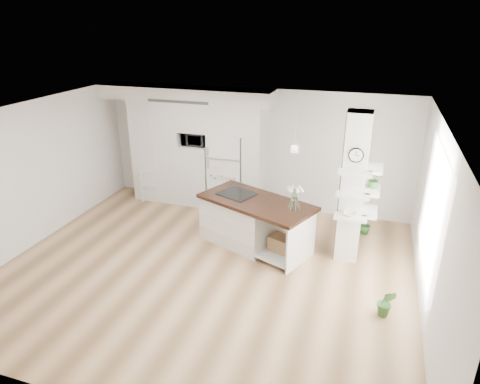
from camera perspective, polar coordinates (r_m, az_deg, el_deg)
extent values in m
cube|color=tan|center=(7.65, -4.58, -10.21)|extent=(7.00, 6.00, 0.01)
cube|color=white|center=(6.60, -5.31, 9.94)|extent=(7.00, 6.00, 0.04)
cube|color=silver|center=(9.69, 1.91, 5.80)|extent=(7.00, 0.04, 2.70)
cube|color=silver|center=(4.76, -19.31, -14.54)|extent=(7.00, 0.04, 2.70)
cube|color=silver|center=(8.91, -26.21, 1.94)|extent=(0.04, 6.00, 2.70)
cube|color=silver|center=(6.61, 24.47, -4.50)|extent=(0.04, 6.00, 2.70)
cube|color=silver|center=(10.25, -10.57, 5.49)|extent=(1.20, 0.65, 2.40)
cube|color=silver|center=(10.01, -5.69, 2.40)|extent=(0.65, 0.65, 1.42)
cube|color=silver|center=(9.63, -6.00, 10.05)|extent=(0.65, 0.65, 0.65)
cube|color=silver|center=(9.36, -1.73, 9.80)|extent=(0.85, 0.65, 0.65)
cube|color=silver|center=(9.41, 1.94, 4.34)|extent=(0.40, 0.65, 2.40)
cube|color=silver|center=(9.61, -7.44, 12.85)|extent=(4.00, 0.70, 0.30)
cube|color=#262626|center=(9.33, -8.30, 11.83)|extent=(1.40, 0.04, 0.06)
cube|color=white|center=(9.70, -1.63, 2.88)|extent=(0.78, 0.66, 1.75)
cube|color=#B2B2B7|center=(9.28, -2.36, 4.33)|extent=(0.78, 0.01, 0.03)
cube|color=silver|center=(7.65, 14.82, 0.43)|extent=(0.40, 0.40, 2.70)
cube|color=#9D7458|center=(7.66, 13.26, 0.61)|extent=(0.02, 0.40, 2.70)
cube|color=#9D7458|center=(7.84, 14.93, 0.97)|extent=(0.40, 0.02, 2.70)
cylinder|color=black|center=(7.24, 15.22, 4.77)|extent=(0.25, 0.03, 0.25)
cylinder|color=white|center=(7.22, 15.21, 4.73)|extent=(0.21, 0.01, 0.21)
plane|color=white|center=(6.82, 24.29, -2.26)|extent=(0.00, 2.40, 2.40)
cylinder|color=white|center=(6.45, 9.50, 4.08)|extent=(0.12, 0.12, 0.10)
cube|color=silver|center=(8.32, 0.15, -3.73)|extent=(1.63, 1.37, 0.90)
cube|color=silver|center=(7.94, 5.83, -7.95)|extent=(1.04, 1.13, 0.04)
cube|color=silver|center=(7.61, 8.16, -6.63)|extent=(0.37, 0.85, 0.90)
cube|color=black|center=(7.91, 2.23, -1.36)|extent=(2.37, 1.75, 0.06)
cube|color=black|center=(8.17, -0.43, -0.24)|extent=(0.80, 0.74, 0.01)
cube|color=olive|center=(7.89, 5.55, -6.85)|extent=(0.52, 0.46, 0.27)
cylinder|color=white|center=(7.54, 7.24, -1.59)|extent=(0.12, 0.12, 0.22)
cube|color=silver|center=(10.51, -12.74, 0.98)|extent=(0.10, 0.36, 0.75)
cube|color=silver|center=(10.33, -9.58, 0.86)|extent=(0.10, 0.36, 0.75)
cube|color=silver|center=(10.29, -11.33, 2.78)|extent=(0.69, 0.49, 0.03)
cube|color=silver|center=(10.40, -11.19, 1.08)|extent=(0.66, 0.48, 0.03)
sphere|color=white|center=(10.46, -10.65, -0.08)|extent=(0.36, 0.36, 0.36)
imported|color=#2E6528|center=(6.79, 18.93, -13.81)|extent=(0.29, 0.24, 0.47)
imported|color=#2E6528|center=(9.05, 16.30, -4.07)|extent=(0.32, 0.32, 0.43)
imported|color=#2D2D2D|center=(9.71, -6.00, 7.08)|extent=(0.54, 0.37, 0.30)
imported|color=#2E6528|center=(7.68, 17.45, 1.61)|extent=(0.27, 0.23, 0.30)
imported|color=white|center=(7.51, 14.39, -2.86)|extent=(0.22, 0.22, 0.05)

